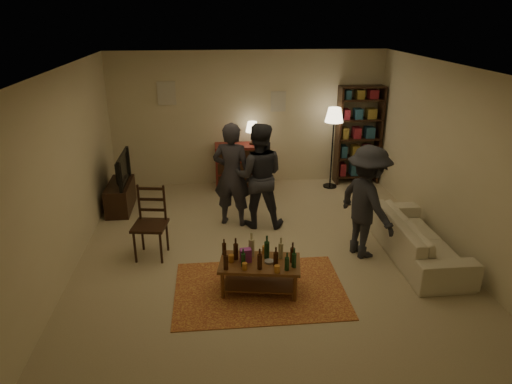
{
  "coord_description": "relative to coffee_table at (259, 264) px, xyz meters",
  "views": [
    {
      "loc": [
        -0.75,
        -6.09,
        3.41
      ],
      "look_at": [
        -0.14,
        0.1,
        0.92
      ],
      "focal_mm": 32.0,
      "sensor_mm": 36.0,
      "label": 1
    }
  ],
  "objects": [
    {
      "name": "person_by_sofa",
      "position": [
        1.63,
        0.8,
        0.45
      ],
      "size": [
        0.95,
        1.23,
        1.68
      ],
      "primitive_type": "imported",
      "rotation": [
        0.0,
        0.0,
        1.92
      ],
      "color": "#24252C",
      "rests_on": "ground"
    },
    {
      "name": "rug",
      "position": [
        0.0,
        -0.0,
        -0.38
      ],
      "size": [
        2.2,
        1.5,
        0.01
      ],
      "primitive_type": "cube",
      "color": "maroon",
      "rests_on": "ground"
    },
    {
      "name": "person_left",
      "position": [
        -0.24,
        2.05,
        0.49
      ],
      "size": [
        0.74,
        0.6,
        1.76
      ],
      "primitive_type": "imported",
      "rotation": [
        0.0,
        0.0,
        2.82
      ],
      "color": "#2A2931",
      "rests_on": "ground"
    },
    {
      "name": "dining_chair",
      "position": [
        -1.48,
        1.1,
        0.19
      ],
      "size": [
        0.53,
        0.53,
        1.08
      ],
      "rotation": [
        0.0,
        0.0,
        -0.15
      ],
      "color": "#321E10",
      "rests_on": "ground"
    },
    {
      "name": "coffee_table",
      "position": [
        0.0,
        0.0,
        0.0
      ],
      "size": [
        1.1,
        0.72,
        0.76
      ],
      "rotation": [
        0.0,
        0.0,
        -0.17
      ],
      "color": "brown",
      "rests_on": "ground"
    },
    {
      "name": "tv_stand",
      "position": [
        -2.24,
        2.85,
        -0.0
      ],
      "size": [
        0.4,
        1.0,
        1.06
      ],
      "color": "#321E10",
      "rests_on": "ground"
    },
    {
      "name": "person_right",
      "position": [
        0.19,
        1.96,
        0.49
      ],
      "size": [
        0.94,
        0.78,
        1.76
      ],
      "primitive_type": "imported",
      "rotation": [
        0.0,
        0.0,
        3.01
      ],
      "color": "#282930",
      "rests_on": "ground"
    },
    {
      "name": "dresser",
      "position": [
        0.01,
        3.77,
        0.09
      ],
      "size": [
        1.0,
        0.5,
        1.36
      ],
      "color": "maroon",
      "rests_on": "ground"
    },
    {
      "name": "room_shell",
      "position": [
        -0.44,
        4.03,
        1.43
      ],
      "size": [
        6.0,
        6.0,
        6.0
      ],
      "color": "beige",
      "rests_on": "ground"
    },
    {
      "name": "floor_lamp",
      "position": [
        1.85,
        3.59,
        1.01
      ],
      "size": [
        0.36,
        0.36,
        1.64
      ],
      "color": "black",
      "rests_on": "ground"
    },
    {
      "name": "floor",
      "position": [
        0.21,
        1.05,
        -0.39
      ],
      "size": [
        6.0,
        6.0,
        0.0
      ],
      "primitive_type": "plane",
      "color": "#C6B793",
      "rests_on": "ground"
    },
    {
      "name": "bookshelf",
      "position": [
        2.45,
        3.83,
        0.65
      ],
      "size": [
        0.9,
        0.34,
        2.02
      ],
      "color": "#321E10",
      "rests_on": "ground"
    },
    {
      "name": "sofa",
      "position": [
        2.41,
        0.65,
        -0.08
      ],
      "size": [
        0.81,
        2.08,
        0.61
      ],
      "primitive_type": "imported",
      "rotation": [
        0.0,
        0.0,
        1.57
      ],
      "color": "beige",
      "rests_on": "ground"
    }
  ]
}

